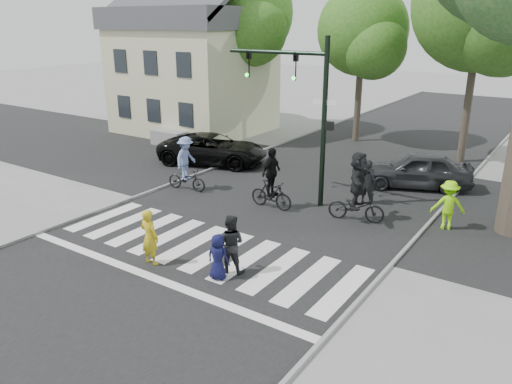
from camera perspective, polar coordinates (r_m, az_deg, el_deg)
ground at (r=14.45m, az=-8.42°, el=-7.73°), size 120.00×120.00×0.00m
road_stem at (r=18.11m, az=2.24°, el=-1.89°), size 10.00×70.00×0.01m
road_cross at (r=20.57m, az=6.67°, el=0.58°), size 70.00×10.00×0.01m
curb_left at (r=21.04m, az=-9.51°, el=0.99°), size 0.10×70.00×0.10m
curb_right at (r=16.21m, az=17.63°, el=-5.21°), size 0.10×70.00×0.10m
crosswalk at (r=14.89m, az=-6.70°, el=-6.79°), size 10.00×3.85×0.01m
traffic_signal at (r=17.96m, az=5.44°, el=10.73°), size 4.45×0.29×6.00m
bg_tree_0 at (r=34.02m, az=-8.00°, el=18.26°), size 5.46×5.20×8.97m
bg_tree_1 at (r=30.48m, az=-1.24°, el=19.33°), size 6.09×5.80×9.80m
bg_tree_2 at (r=28.12m, az=12.40°, el=17.17°), size 5.04×4.80×8.40m
bg_tree_3 at (r=25.10m, az=24.92°, el=18.44°), size 6.30×6.00×10.20m
house at (r=31.13m, az=-7.18°, el=13.92°), size 8.40×8.10×8.82m
pedestrian_woman at (r=14.08m, az=-12.07°, el=-5.08°), size 0.59×0.39×1.61m
pedestrian_child at (r=13.11m, az=-4.37°, el=-7.41°), size 0.67×0.49×1.26m
pedestrian_adult at (r=13.38m, az=-2.95°, el=-5.94°), size 0.95×0.85×1.63m
cyclist_left at (r=20.02m, az=-7.98°, el=2.82°), size 1.78×1.19×2.18m
cyclist_mid at (r=17.86m, az=1.76°, el=0.93°), size 1.72×1.05×2.24m
cyclist_right at (r=16.99m, az=11.51°, el=0.14°), size 2.00×1.85×2.41m
car_suv at (r=23.78m, az=-4.95°, el=4.92°), size 5.59×3.85×1.42m
car_grey at (r=21.24m, az=17.86°, el=2.43°), size 4.65×3.23×1.47m
bystander_hivis at (r=17.23m, az=21.11°, el=-1.41°), size 1.21×0.97×1.64m
bystander_dark at (r=18.82m, az=12.63°, el=1.14°), size 0.62×0.42×1.67m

